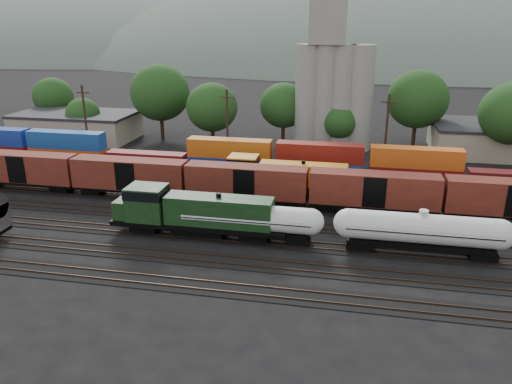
% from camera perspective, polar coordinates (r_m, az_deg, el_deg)
% --- Properties ---
extents(ground, '(600.00, 600.00, 0.00)m').
position_cam_1_polar(ground, '(57.14, 3.04, -3.72)').
color(ground, black).
extents(tracks, '(180.00, 33.20, 0.20)m').
position_cam_1_polar(tracks, '(57.13, 3.04, -3.68)').
color(tracks, black).
rests_on(tracks, ground).
extents(green_locomotive, '(19.03, 3.36, 5.04)m').
position_cam_1_polar(green_locomotive, '(53.61, -7.68, -2.19)').
color(green_locomotive, black).
rests_on(green_locomotive, ground).
extents(tank_car_a, '(16.06, 2.87, 4.21)m').
position_cam_1_polar(tank_car_a, '(52.13, -1.05, -3.05)').
color(tank_car_a, silver).
rests_on(tank_car_a, ground).
extents(tank_car_b, '(17.19, 3.08, 4.50)m').
position_cam_1_polar(tank_car_b, '(51.54, 18.41, -4.19)').
color(tank_car_b, silver).
rests_on(tank_car_b, ground).
extents(orange_locomotive, '(19.00, 3.17, 4.75)m').
position_cam_1_polar(orange_locomotive, '(65.77, 2.59, 1.95)').
color(orange_locomotive, black).
rests_on(orange_locomotive, ground).
extents(boxcar_string, '(153.60, 2.90, 4.20)m').
position_cam_1_polar(boxcar_string, '(60.42, 6.04, 0.68)').
color(boxcar_string, black).
rests_on(boxcar_string, ground).
extents(container_wall, '(178.51, 2.60, 5.80)m').
position_cam_1_polar(container_wall, '(70.00, 8.23, 2.73)').
color(container_wall, black).
rests_on(container_wall, ground).
extents(grain_silo, '(13.40, 5.00, 29.00)m').
position_cam_1_polar(grain_silo, '(88.83, 8.77, 12.01)').
color(grain_silo, gray).
rests_on(grain_silo, ground).
extents(industrial_sheds, '(119.38, 17.26, 5.10)m').
position_cam_1_polar(industrial_sheds, '(89.53, 10.61, 6.30)').
color(industrial_sheds, '#9E937F').
rests_on(industrial_sheds, ground).
extents(tree_band, '(163.25, 22.16, 14.12)m').
position_cam_1_polar(tree_band, '(91.02, 10.10, 9.75)').
color(tree_band, black).
rests_on(tree_band, ground).
extents(utility_poles, '(122.20, 0.36, 12.00)m').
position_cam_1_polar(utility_poles, '(76.14, 5.55, 7.05)').
color(utility_poles, black).
rests_on(utility_poles, ground).
extents(distant_hills, '(860.00, 286.00, 130.00)m').
position_cam_1_polar(distant_hills, '(315.42, 14.42, 11.06)').
color(distant_hills, '#59665B').
rests_on(distant_hills, ground).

